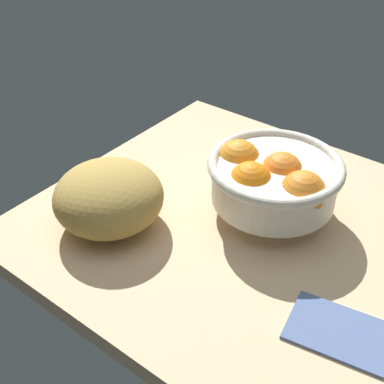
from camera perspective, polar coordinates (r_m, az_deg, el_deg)
The scene contains 4 objects.
ground_plane at distance 81.76cm, azimuth 6.73°, elevation -4.49°, with size 66.71×59.19×3.00cm, color #D6B288.
fruit_bowl at distance 79.44cm, azimuth 8.94°, elevation 1.39°, with size 20.92×20.92×11.08cm.
bread_loaf at distance 78.71cm, azimuth -9.29°, elevation -0.56°, with size 16.89×16.87×9.94cm, color #B08D43.
napkin_folded at distance 67.82cm, azimuth 16.09°, elevation -14.62°, with size 12.45×8.42×0.87cm, color slate.
Camera 1 is at (30.01, -54.52, 51.52)cm, focal length 47.78 mm.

